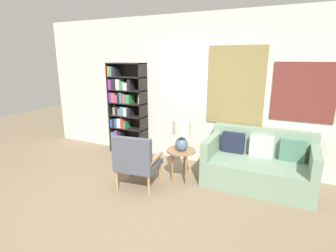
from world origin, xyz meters
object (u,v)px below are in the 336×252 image
object	(u,v)px
couch	(259,164)
side_table	(181,154)
bookshelf	(125,110)
table_lamp	(182,133)
armchair	(136,160)

from	to	relation	value
couch	side_table	xyz separation A→B (m)	(-1.13, -0.49, 0.16)
side_table	bookshelf	bearing A→B (deg)	153.98
side_table	table_lamp	world-z (taller)	table_lamp
bookshelf	armchair	distance (m)	1.73
couch	side_table	size ratio (longest dim) A/B	2.98
side_table	table_lamp	bearing A→B (deg)	-59.61
table_lamp	armchair	bearing A→B (deg)	-139.25
bookshelf	table_lamp	size ratio (longest dim) A/B	3.72
couch	side_table	bearing A→B (deg)	-156.40
armchair	side_table	xyz separation A→B (m)	(0.52, 0.51, 0.00)
couch	side_table	world-z (taller)	couch
side_table	table_lamp	xyz separation A→B (m)	(0.02, -0.04, 0.36)
couch	side_table	distance (m)	1.24
bookshelf	side_table	bearing A→B (deg)	-26.02
side_table	table_lamp	distance (m)	0.37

